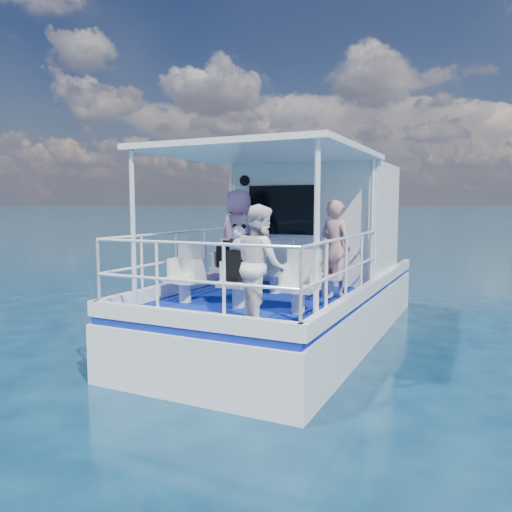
{
  "coord_description": "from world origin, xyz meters",
  "views": [
    {
      "loc": [
        3.22,
        -7.26,
        2.35
      ],
      "look_at": [
        -0.06,
        -0.4,
        1.56
      ],
      "focal_mm": 35.0,
      "sensor_mm": 36.0,
      "label": 1
    }
  ],
  "objects_px": {
    "backpack_center": "(238,266)",
    "panda": "(239,237)",
    "passenger_stbd_aft": "(260,264)",
    "passenger_port_fwd": "(239,237)"
  },
  "relations": [
    {
      "from": "backpack_center",
      "to": "panda",
      "type": "height_order",
      "value": "panda"
    },
    {
      "from": "passenger_stbd_aft",
      "to": "panda",
      "type": "bearing_deg",
      "value": 1.4
    },
    {
      "from": "passenger_port_fwd",
      "to": "panda",
      "type": "xyz_separation_m",
      "value": [
        1.01,
        -1.92,
        0.13
      ]
    },
    {
      "from": "passenger_port_fwd",
      "to": "passenger_stbd_aft",
      "type": "height_order",
      "value": "passenger_port_fwd"
    },
    {
      "from": "passenger_port_fwd",
      "to": "passenger_stbd_aft",
      "type": "relative_size",
      "value": 1.19
    },
    {
      "from": "passenger_port_fwd",
      "to": "passenger_stbd_aft",
      "type": "distance_m",
      "value": 3.08
    },
    {
      "from": "passenger_stbd_aft",
      "to": "panda",
      "type": "distance_m",
      "value": 0.97
    },
    {
      "from": "passenger_stbd_aft",
      "to": "backpack_center",
      "type": "xyz_separation_m",
      "value": [
        -0.65,
        0.66,
        -0.13
      ]
    },
    {
      "from": "passenger_stbd_aft",
      "to": "panda",
      "type": "relative_size",
      "value": 3.98
    },
    {
      "from": "passenger_stbd_aft",
      "to": "passenger_port_fwd",
      "type": "bearing_deg",
      "value": -9.61
    }
  ]
}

